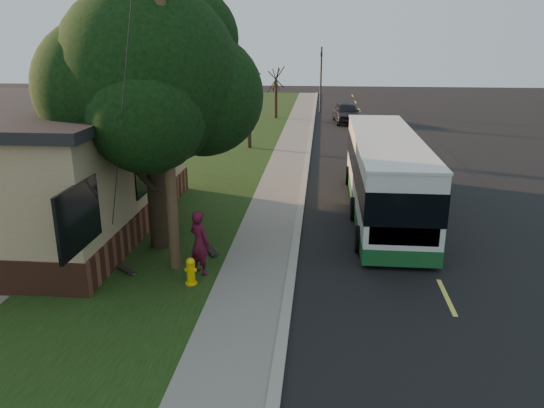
{
  "coord_description": "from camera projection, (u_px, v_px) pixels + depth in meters",
  "views": [
    {
      "loc": [
        0.73,
        -12.47,
        6.32
      ],
      "look_at": [
        -0.71,
        2.68,
        1.5
      ],
      "focal_mm": 35.0,
      "sensor_mm": 36.0,
      "label": 1
    }
  ],
  "objects": [
    {
      "name": "bare_tree_near",
      "position": [
        249.0,
        112.0,
        30.55
      ],
      "size": [
        1.38,
        1.21,
        4.31
      ],
      "color": "black",
      "rests_on": "grass_verge"
    },
    {
      "name": "traffic_signal",
      "position": [
        321.0,
        75.0,
        45.07
      ],
      "size": [
        0.18,
        0.22,
        5.5
      ],
      "color": "#2D2D30",
      "rests_on": "ground"
    },
    {
      "name": "utility_pole",
      "position": [
        166.0,
        105.0,
        13.65
      ],
      "size": [
        2.86,
        3.21,
        9.07
      ],
      "color": "#473321",
      "rests_on": "ground"
    },
    {
      "name": "skateboard_main",
      "position": [
        212.0,
        251.0,
        16.03
      ],
      "size": [
        0.59,
        0.85,
        0.08
      ],
      "color": "black",
      "rests_on": "grass_verge"
    },
    {
      "name": "skateboarder",
      "position": [
        200.0,
        242.0,
        14.39
      ],
      "size": [
        0.79,
        0.73,
        1.81
      ],
      "primitive_type": "imported",
      "rotation": [
        0.0,
        0.0,
        2.56
      ],
      "color": "#4B0F21",
      "rests_on": "grass_verge"
    },
    {
      "name": "grass_verge",
      "position": [
        203.0,
        184.0,
        23.69
      ],
      "size": [
        5.0,
        80.0,
        0.07
      ],
      "primitive_type": "cube",
      "color": "black",
      "rests_on": "ground"
    },
    {
      "name": "dumpster",
      "position": [
        109.0,
        181.0,
        21.67
      ],
      "size": [
        1.64,
        1.39,
        1.3
      ],
      "color": "black",
      "rests_on": "building_lot"
    },
    {
      "name": "skateboard_spare",
      "position": [
        126.0,
        270.0,
        14.74
      ],
      "size": [
        0.73,
        0.66,
        0.07
      ],
      "color": "black",
      "rests_on": "grass_verge"
    },
    {
      "name": "distant_car",
      "position": [
        347.0,
        113.0,
        40.39
      ],
      "size": [
        2.19,
        4.69,
        1.55
      ],
      "primitive_type": "imported",
      "rotation": [
        0.0,
        0.0,
        0.08
      ],
      "color": "black",
      "rests_on": "ground"
    },
    {
      "name": "ground",
      "position": [
        289.0,
        290.0,
        13.81
      ],
      "size": [
        120.0,
        120.0,
        0.0
      ],
      "primitive_type": "plane",
      "color": "black",
      "rests_on": "ground"
    },
    {
      "name": "bare_tree_far",
      "position": [
        276.0,
        93.0,
        41.94
      ],
      "size": [
        1.38,
        1.21,
        4.03
      ],
      "color": "black",
      "rests_on": "grass_verge"
    },
    {
      "name": "road",
      "position": [
        396.0,
        189.0,
        22.93
      ],
      "size": [
        8.0,
        80.0,
        0.01
      ],
      "primitive_type": "cube",
      "color": "black",
      "rests_on": "ground"
    },
    {
      "name": "transit_bus",
      "position": [
        385.0,
        173.0,
        19.45
      ],
      "size": [
        2.46,
        10.68,
        2.9
      ],
      "color": "silver",
      "rests_on": "ground"
    },
    {
      "name": "curb",
      "position": [
        304.0,
        186.0,
        23.28
      ],
      "size": [
        0.25,
        80.0,
        0.12
      ],
      "primitive_type": "cube",
      "color": "gray",
      "rests_on": "ground"
    },
    {
      "name": "leafy_tree",
      "position": [
        152.0,
        79.0,
        15.14
      ],
      "size": [
        6.3,
        6.0,
        7.8
      ],
      "color": "black",
      "rests_on": "grass_verge"
    },
    {
      "name": "fire_hydrant",
      "position": [
        191.0,
        271.0,
        13.91
      ],
      "size": [
        0.32,
        0.32,
        0.74
      ],
      "color": "#EEB70C",
      "rests_on": "grass_verge"
    },
    {
      "name": "sidewalk",
      "position": [
        281.0,
        185.0,
        23.37
      ],
      "size": [
        2.0,
        80.0,
        0.08
      ],
      "primitive_type": "cube",
      "color": "slate",
      "rests_on": "ground"
    }
  ]
}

